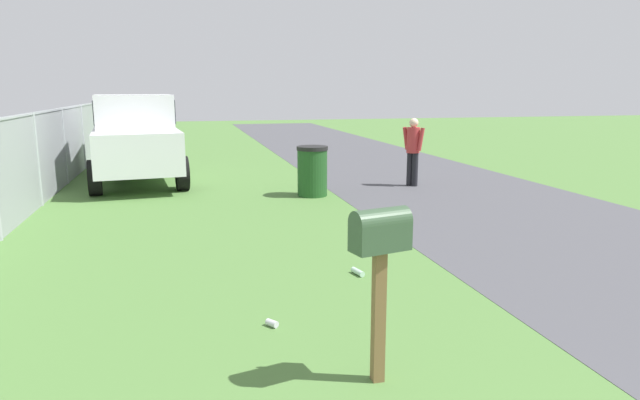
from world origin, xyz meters
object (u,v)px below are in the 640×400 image
object	(u,v)px
pickup_truck	(135,137)
pedestrian	(413,147)
trash_bin	(312,171)
mailbox	(380,246)

from	to	relation	value
pickup_truck	pedestrian	world-z (taller)	pickup_truck
pickup_truck	trash_bin	xyz separation A→B (m)	(-2.71, -3.71, -0.57)
pickup_truck	trash_bin	bearing A→B (deg)	47.93
mailbox	pickup_truck	distance (m)	10.49
mailbox	trash_bin	size ratio (longest dim) A/B	1.31
mailbox	pickup_truck	size ratio (longest dim) A/B	0.26
trash_bin	pickup_truck	bearing A→B (deg)	53.85
trash_bin	mailbox	bearing A→B (deg)	170.64
trash_bin	pedestrian	size ratio (longest dim) A/B	0.67
mailbox	pickup_truck	world-z (taller)	pickup_truck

